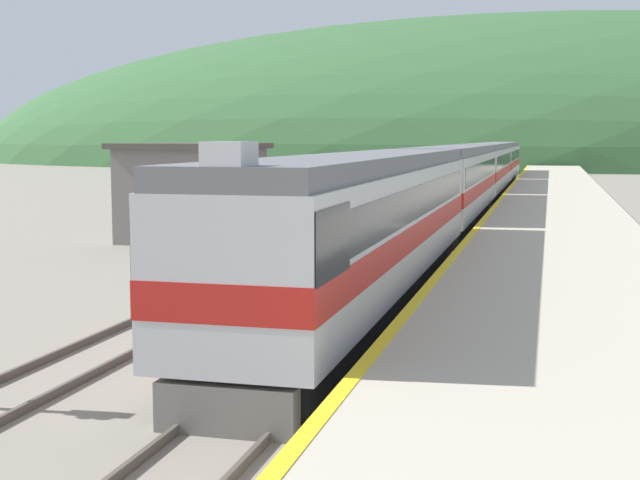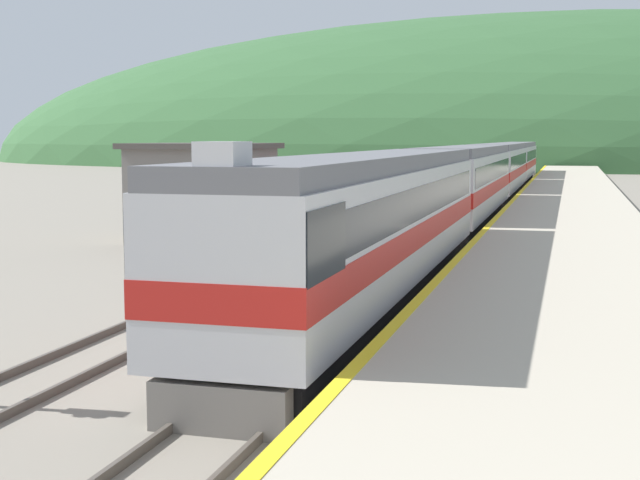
% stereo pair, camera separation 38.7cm
% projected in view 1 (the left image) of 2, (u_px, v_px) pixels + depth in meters
% --- Properties ---
extents(track_main, '(1.52, 180.00, 0.16)m').
position_uv_depth(track_main, '(482.00, 200.00, 62.13)').
color(track_main, '#4C443D').
rests_on(track_main, ground).
extents(track_siding, '(1.52, 180.00, 0.16)m').
position_uv_depth(track_siding, '(421.00, 199.00, 63.17)').
color(track_siding, '#4C443D').
rests_on(track_siding, ground).
extents(platform, '(6.21, 140.00, 1.03)m').
position_uv_depth(platform, '(556.00, 222.00, 41.61)').
color(platform, '#B2A893').
rests_on(platform, ground).
extents(distant_hills, '(209.22, 94.15, 50.58)m').
position_uv_depth(distant_hills, '(523.00, 163.00, 156.12)').
color(distant_hills, '#335B33').
rests_on(distant_hills, ground).
extents(station_shed, '(5.70, 5.18, 4.19)m').
position_uv_depth(station_shed, '(192.00, 192.00, 38.17)').
color(station_shed, slate).
rests_on(station_shed, ground).
extents(express_train_lead_car, '(2.85, 21.30, 4.36)m').
position_uv_depth(express_train_lead_car, '(365.00, 225.00, 22.89)').
color(express_train_lead_car, black).
rests_on(express_train_lead_car, ground).
extents(carriage_second, '(2.84, 19.97, 4.00)m').
position_uv_depth(carriage_second, '(454.00, 183.00, 43.81)').
color(carriage_second, black).
rests_on(carriage_second, ground).
extents(carriage_third, '(2.84, 19.97, 4.00)m').
position_uv_depth(carriage_third, '(484.00, 169.00, 63.87)').
color(carriage_third, black).
rests_on(carriage_third, ground).
extents(carriage_fourth, '(2.84, 19.97, 4.00)m').
position_uv_depth(carriage_fourth, '(500.00, 162.00, 83.92)').
color(carriage_fourth, black).
rests_on(carriage_fourth, ground).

